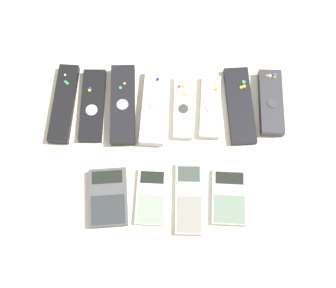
{
  "coord_description": "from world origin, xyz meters",
  "views": [
    {
      "loc": [
        0.0,
        -0.35,
        1.01
      ],
      "look_at": [
        0.0,
        0.02,
        0.01
      ],
      "focal_mm": 50.0,
      "sensor_mm": 36.0,
      "label": 1
    }
  ],
  "objects": [
    {
      "name": "calculator_1",
      "position": [
        -0.04,
        -0.1,
        0.01
      ],
      "size": [
        0.07,
        0.13,
        0.01
      ],
      "rotation": [
        0.0,
        0.0,
        -0.05
      ],
      "color": "silver",
      "rests_on": "ground_plane"
    },
    {
      "name": "remote_7",
      "position": [
        0.24,
        0.13,
        0.01
      ],
      "size": [
        0.06,
        0.17,
        0.03
      ],
      "rotation": [
        0.0,
        0.0,
        -0.03
      ],
      "color": "#333338",
      "rests_on": "ground_plane"
    },
    {
      "name": "remote_6",
      "position": [
        0.17,
        0.12,
        0.01
      ],
      "size": [
        0.07,
        0.2,
        0.02
      ],
      "rotation": [
        0.0,
        0.0,
        0.06
      ],
      "color": "black",
      "rests_on": "ground_plane"
    },
    {
      "name": "remote_4",
      "position": [
        0.04,
        0.12,
        0.01
      ],
      "size": [
        0.05,
        0.16,
        0.02
      ],
      "rotation": [
        0.0,
        0.0,
        -0.03
      ],
      "color": "#B7B7BC",
      "rests_on": "ground_plane"
    },
    {
      "name": "calculator_3",
      "position": [
        0.14,
        -0.1,
        0.01
      ],
      "size": [
        0.08,
        0.13,
        0.01
      ],
      "rotation": [
        0.0,
        0.0,
        -0.05
      ],
      "color": "#B2B2B7",
      "rests_on": "ground_plane"
    },
    {
      "name": "remote_3",
      "position": [
        -0.03,
        0.11,
        0.01
      ],
      "size": [
        0.07,
        0.19,
        0.02
      ],
      "rotation": [
        0.0,
        0.0,
        -0.07
      ],
      "color": "#B7B7BC",
      "rests_on": "ground_plane"
    },
    {
      "name": "remote_2",
      "position": [
        -0.11,
        0.12,
        0.01
      ],
      "size": [
        0.06,
        0.2,
        0.03
      ],
      "rotation": [
        0.0,
        0.0,
        0.03
      ],
      "color": "black",
      "rests_on": "ground_plane"
    },
    {
      "name": "remote_0",
      "position": [
        -0.25,
        0.12,
        0.01
      ],
      "size": [
        0.06,
        0.2,
        0.02
      ],
      "rotation": [
        0.0,
        0.0,
        -0.07
      ],
      "color": "black",
      "rests_on": "ground_plane"
    },
    {
      "name": "calculator_0",
      "position": [
        -0.13,
        -0.1,
        0.01
      ],
      "size": [
        0.09,
        0.13,
        0.02
      ],
      "rotation": [
        0.0,
        0.0,
        0.07
      ],
      "color": "#4C4C51",
      "rests_on": "ground_plane"
    },
    {
      "name": "ground_plane",
      "position": [
        0.0,
        0.0,
        0.0
      ],
      "size": [
        3.0,
        3.0,
        0.0
      ],
      "primitive_type": "plane",
      "color": "beige"
    },
    {
      "name": "remote_1",
      "position": [
        -0.18,
        0.12,
        0.01
      ],
      "size": [
        0.06,
        0.18,
        0.02
      ],
      "rotation": [
        0.0,
        0.0,
        -0.01
      ],
      "color": "black",
      "rests_on": "ground_plane"
    },
    {
      "name": "calculator_2",
      "position": [
        0.05,
        -0.11,
        0.01
      ],
      "size": [
        0.06,
        0.16,
        0.01
      ],
      "rotation": [
        0.0,
        0.0,
        -0.02
      ],
      "color": "#B2B2B7",
      "rests_on": "ground_plane"
    },
    {
      "name": "remote_5",
      "position": [
        0.1,
        0.12,
        0.01
      ],
      "size": [
        0.06,
        0.16,
        0.02
      ],
      "rotation": [
        0.0,
        0.0,
        -0.07
      ],
      "color": "#B7B7BC",
      "rests_on": "ground_plane"
    }
  ]
}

